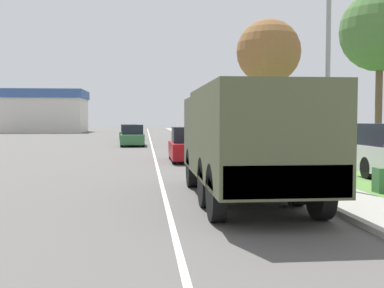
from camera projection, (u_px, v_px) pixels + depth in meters
The scene contains 12 objects.
ground_plane at pixel (151, 144), 40.67m from camera, with size 180.00×180.00×0.00m, color #565451.
lane_centre_stripe at pixel (151, 144), 40.67m from camera, with size 0.12×120.00×0.00m.
sidewalk_right at pixel (204, 143), 41.11m from camera, with size 1.80×120.00×0.12m.
grass_strip_right at pixel (254, 143), 41.54m from camera, with size 7.00×120.00×0.02m.
military_truck at pixel (245, 137), 12.19m from camera, with size 2.49×7.55×2.84m.
car_nearest_ahead at pixel (190, 146), 23.69m from camera, with size 1.92×4.16×1.69m.
car_second_ahead at pixel (133, 136), 37.07m from camera, with size 1.80×4.24×1.64m.
car_third_ahead at pixel (129, 133), 47.23m from camera, with size 1.71×4.88×1.55m.
lamp_post at pixel (323, 17), 13.78m from camera, with size 1.69×0.24×8.40m.
tree_mid_right at pixel (380, 32), 21.34m from camera, with size 3.57×3.57×7.76m.
tree_far_right at pixel (269, 52), 32.35m from camera, with size 4.33×4.33×8.76m.
building_distant at pixel (45, 111), 74.90m from camera, with size 12.52×10.42×6.51m.
Camera 1 is at (-0.52, -0.76, 2.10)m, focal length 45.00 mm.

